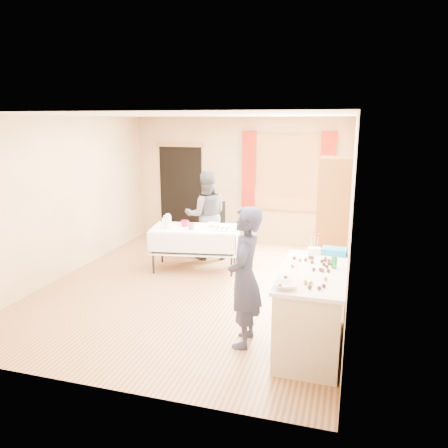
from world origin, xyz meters
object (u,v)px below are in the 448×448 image
(party_table, at_px, (195,244))
(girl, at_px, (245,277))
(woman, at_px, (206,215))
(cabinet, at_px, (333,218))
(chair, at_px, (214,238))
(counter, at_px, (311,310))

(party_table, xyz_separation_m, girl, (1.43, -2.28, 0.36))
(girl, height_order, woman, woman)
(cabinet, height_order, woman, cabinet)
(chair, relative_size, girl, 0.62)
(party_table, bearing_deg, cabinet, -1.88)
(counter, xyz_separation_m, woman, (-2.18, 2.82, 0.37))
(counter, distance_m, girl, 0.84)
(chair, bearing_deg, cabinet, -22.96)
(counter, height_order, girl, girl)
(cabinet, relative_size, girl, 1.21)
(cabinet, distance_m, counter, 2.53)
(chair, relative_size, woman, 0.61)
(party_table, height_order, chair, chair)
(cabinet, height_order, chair, cabinet)
(chair, xyz_separation_m, girl, (1.41, -3.30, 0.51))
(chair, distance_m, woman, 0.63)
(cabinet, bearing_deg, counter, -92.32)
(cabinet, xyz_separation_m, chair, (-2.26, 0.70, -0.68))
(cabinet, distance_m, woman, 2.32)
(cabinet, distance_m, chair, 2.46)
(party_table, xyz_separation_m, woman, (-0.01, 0.67, 0.37))
(woman, bearing_deg, party_table, 67.49)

